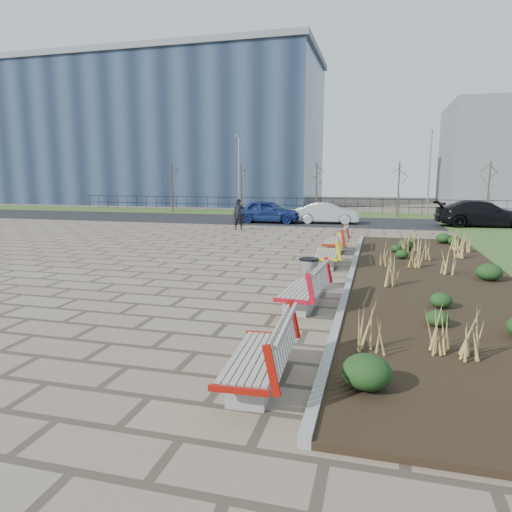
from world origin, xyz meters
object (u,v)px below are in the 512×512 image
(bench_b, at_px, (302,286))
(lamp_east, at_px, (429,176))
(car_silver, at_px, (327,213))
(car_black, at_px, (482,214))
(lamp_west, at_px, (239,176))
(bench_a, at_px, (256,353))
(bench_d, at_px, (335,240))
(litter_bin, at_px, (309,275))
(car_blue, at_px, (268,211))
(bench_c, at_px, (327,252))
(pedestrian, at_px, (239,214))

(bench_b, xyz_separation_m, lamp_east, (5.00, 24.46, 2.54))
(car_silver, relative_size, lamp_east, 0.66)
(car_black, height_order, lamp_west, lamp_west)
(lamp_west, bearing_deg, bench_b, -69.80)
(car_silver, bearing_deg, lamp_east, -54.77)
(bench_a, distance_m, bench_b, 4.16)
(car_silver, distance_m, car_black, 9.14)
(bench_a, distance_m, bench_d, 12.28)
(lamp_west, bearing_deg, bench_a, -72.54)
(bench_b, height_order, litter_bin, bench_b)
(litter_bin, xyz_separation_m, car_blue, (-5.17, 16.98, 0.33))
(bench_c, height_order, litter_bin, bench_c)
(bench_d, xyz_separation_m, litter_bin, (-0.10, -6.45, -0.08))
(car_silver, distance_m, lamp_west, 9.48)
(bench_b, bearing_deg, lamp_west, 114.40)
(bench_d, bearing_deg, lamp_west, 119.48)
(bench_a, distance_m, car_black, 24.89)
(car_blue, height_order, car_silver, car_blue)
(bench_d, distance_m, car_black, 13.73)
(car_blue, bearing_deg, bench_c, -159.49)
(litter_bin, distance_m, car_blue, 17.75)
(bench_d, relative_size, litter_bin, 2.50)
(pedestrian, height_order, lamp_west, lamp_west)
(bench_c, xyz_separation_m, lamp_west, (-9.00, 19.39, 2.54))
(bench_d, height_order, car_black, car_black)
(bench_c, relative_size, lamp_west, 0.35)
(litter_bin, relative_size, car_black, 0.16)
(bench_c, relative_size, pedestrian, 1.19)
(lamp_east, bearing_deg, car_silver, -140.83)
(bench_c, xyz_separation_m, bench_d, (0.00, 3.05, 0.00))
(lamp_west, bearing_deg, lamp_east, 0.00)
(bench_a, distance_m, litter_bin, 5.83)
(bench_c, distance_m, pedestrian, 11.17)
(bench_d, relative_size, car_black, 0.39)
(car_silver, bearing_deg, pedestrian, 132.18)
(bench_c, distance_m, car_silver, 14.18)
(pedestrian, distance_m, car_black, 14.53)
(bench_a, height_order, car_silver, car_silver)
(pedestrian, bearing_deg, car_black, 0.16)
(car_blue, bearing_deg, lamp_east, -61.18)
(bench_a, distance_m, pedestrian, 19.60)
(bench_b, xyz_separation_m, bench_c, (0.00, 5.07, 0.00))
(lamp_east, bearing_deg, pedestrian, -137.80)
(car_black, distance_m, lamp_west, 17.50)
(litter_bin, height_order, car_black, car_black)
(car_black, xyz_separation_m, lamp_east, (-2.64, 4.93, 2.24))
(lamp_west, bearing_deg, car_silver, -35.17)
(bench_d, xyz_separation_m, lamp_east, (5.00, 16.34, 2.54))
(car_silver, height_order, car_black, car_black)
(bench_c, bearing_deg, car_silver, 93.10)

